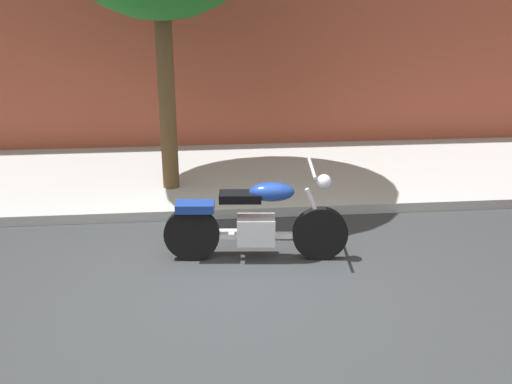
% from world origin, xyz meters
% --- Properties ---
extents(ground_plane, '(60.00, 60.00, 0.00)m').
position_xyz_m(ground_plane, '(0.00, 0.00, 0.00)').
color(ground_plane, '#303335').
extents(sidewalk, '(24.86, 3.27, 0.14)m').
position_xyz_m(sidewalk, '(0.00, 3.35, 0.07)').
color(sidewalk, '#A9A9A9').
rests_on(sidewalk, ground).
extents(motorcycle, '(2.15, 0.70, 1.15)m').
position_xyz_m(motorcycle, '(0.35, 0.46, 0.48)').
color(motorcycle, black).
rests_on(motorcycle, ground).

